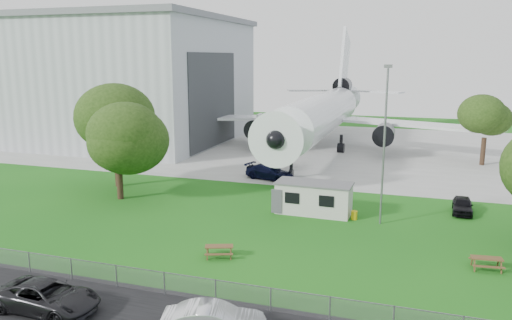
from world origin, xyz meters
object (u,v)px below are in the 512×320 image
(site_cabin, at_px, (314,198))
(picnic_west, at_px, (219,257))
(airliner, at_px, (323,112))
(picnic_east, at_px, (486,269))
(hangar, at_px, (97,78))

(site_cabin, bearing_deg, picnic_west, -109.69)
(site_cabin, relative_size, picnic_west, 3.77)
(airliner, distance_m, picnic_west, 39.97)
(site_cabin, xyz_separation_m, picnic_west, (-3.93, -10.97, -1.31))
(picnic_east, bearing_deg, picnic_west, -175.24)
(hangar, xyz_separation_m, airliner, (35.97, -0.14, -4.14))
(hangar, bearing_deg, picnic_east, -34.58)
(hangar, distance_m, site_cabin, 50.54)
(picnic_west, relative_size, picnic_east, 1.00)
(site_cabin, distance_m, picnic_west, 11.72)
(picnic_west, bearing_deg, hangar, 112.82)
(airliner, distance_m, site_cabin, 29.31)
(site_cabin, xyz_separation_m, picnic_east, (12.22, -7.73, -1.31))
(hangar, height_order, site_cabin, hangar)
(airliner, height_order, picnic_west, airliner)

